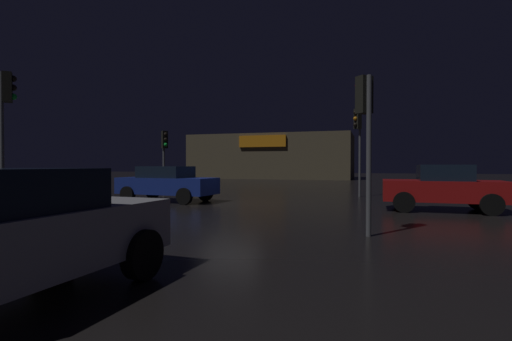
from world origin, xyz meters
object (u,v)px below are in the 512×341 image
(store_building, at_px, (273,157))
(car_far, at_px, (443,188))
(traffic_signal_cross_left, at_px, (358,131))
(car_crossing, at_px, (2,234))
(traffic_signal_main, at_px, (6,110))
(traffic_signal_opposite, at_px, (164,148))
(traffic_signal_cross_right, at_px, (365,116))
(pedestrian, at_px, (77,192))
(car_near, at_px, (167,183))

(store_building, height_order, car_far, store_building)
(traffic_signal_cross_left, height_order, car_crossing, traffic_signal_cross_left)
(traffic_signal_cross_left, xyz_separation_m, car_far, (3.08, -5.23, -2.54))
(traffic_signal_main, height_order, car_crossing, traffic_signal_main)
(traffic_signal_opposite, height_order, traffic_signal_cross_left, traffic_signal_cross_left)
(car_far, bearing_deg, traffic_signal_cross_right, -114.76)
(traffic_signal_opposite, distance_m, car_crossing, 17.76)
(car_far, relative_size, pedestrian, 2.58)
(store_building, xyz_separation_m, car_near, (2.90, -29.75, -1.79))
(car_far, height_order, car_crossing, car_far)
(traffic_signal_main, xyz_separation_m, traffic_signal_cross_left, (10.42, 10.81, -0.01))
(traffic_signal_cross_left, height_order, car_near, traffic_signal_cross_left)
(traffic_signal_main, relative_size, traffic_signal_cross_right, 1.24)
(traffic_signal_main, bearing_deg, car_crossing, -39.16)
(traffic_signal_main, xyz_separation_m, car_near, (2.36, 5.72, -2.57))
(traffic_signal_main, distance_m, traffic_signal_cross_left, 15.01)
(car_near, bearing_deg, traffic_signal_cross_left, 32.29)
(traffic_signal_main, height_order, traffic_signal_cross_right, traffic_signal_main)
(car_far, height_order, pedestrian, car_far)
(store_building, relative_size, traffic_signal_opposite, 5.27)
(pedestrian, bearing_deg, traffic_signal_main, 169.79)
(traffic_signal_opposite, distance_m, traffic_signal_cross_right, 15.35)
(traffic_signal_cross_left, height_order, pedestrian, traffic_signal_cross_left)
(traffic_signal_cross_right, distance_m, car_far, 6.41)
(traffic_signal_cross_left, xyz_separation_m, pedestrian, (-7.11, -11.40, -2.48))
(traffic_signal_cross_right, relative_size, car_near, 0.82)
(store_building, bearing_deg, traffic_signal_opposite, -89.93)
(traffic_signal_opposite, bearing_deg, traffic_signal_main, -87.18)
(car_near, relative_size, car_crossing, 1.08)
(car_near, bearing_deg, traffic_signal_opposite, 122.20)
(traffic_signal_cross_left, xyz_separation_m, car_near, (-8.06, -5.09, -2.56))
(store_building, height_order, traffic_signal_opposite, store_building)
(traffic_signal_main, relative_size, pedestrian, 2.95)
(traffic_signal_cross_right, bearing_deg, car_near, 146.46)
(traffic_signal_cross_left, distance_m, pedestrian, 13.67)
(traffic_signal_opposite, relative_size, traffic_signal_cross_right, 0.98)
(traffic_signal_cross_right, height_order, car_crossing, traffic_signal_cross_right)
(store_building, relative_size, pedestrian, 12.28)
(traffic_signal_cross_right, relative_size, car_far, 0.92)
(car_near, xyz_separation_m, car_crossing, (4.66, -11.43, 0.02))
(traffic_signal_opposite, height_order, traffic_signal_cross_right, traffic_signal_cross_right)
(store_building, height_order, pedestrian, store_building)
(traffic_signal_cross_right, xyz_separation_m, car_crossing, (-3.92, -5.75, -1.93))
(traffic_signal_main, bearing_deg, traffic_signal_cross_left, 46.05)
(traffic_signal_cross_right, distance_m, car_near, 10.47)
(traffic_signal_main, distance_m, traffic_signal_cross_right, 10.95)
(traffic_signal_opposite, height_order, car_near, traffic_signal_opposite)
(traffic_signal_main, bearing_deg, pedestrian, -10.21)
(car_crossing, bearing_deg, traffic_signal_cross_left, 78.37)
(store_building, height_order, traffic_signal_main, store_building)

